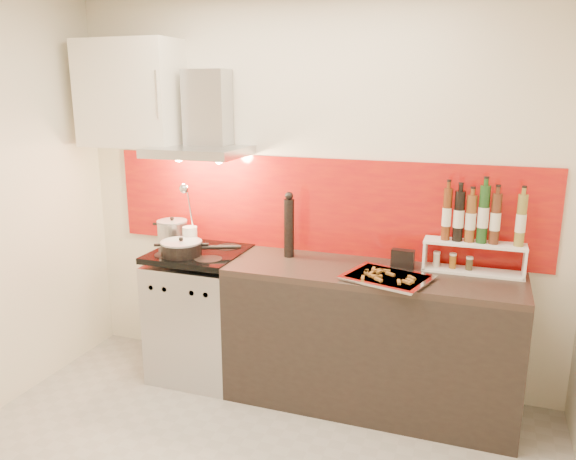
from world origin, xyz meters
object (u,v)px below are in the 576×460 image
at_px(pepper_mill, 289,226).
at_px(baking_tray, 387,277).
at_px(stock_pot, 173,231).
at_px(range_stove, 201,315).
at_px(saute_pan, 183,248).
at_px(counter, 370,338).

xyz_separation_m(pepper_mill, baking_tray, (0.70, -0.25, -0.20)).
bearing_deg(pepper_mill, stock_pot, 178.42).
xyz_separation_m(range_stove, stock_pot, (-0.28, 0.14, 0.55)).
height_order(saute_pan, pepper_mill, pepper_mill).
height_order(stock_pot, baking_tray, stock_pot).
distance_m(counter, baking_tray, 0.50).
xyz_separation_m(range_stove, saute_pan, (-0.05, -0.13, 0.52)).
height_order(counter, saute_pan, saute_pan).
bearing_deg(saute_pan, counter, 5.97).
bearing_deg(counter, baking_tray, -52.36).
xyz_separation_m(counter, saute_pan, (-1.25, -0.13, 0.51)).
xyz_separation_m(range_stove, pepper_mill, (0.62, 0.11, 0.67)).
distance_m(range_stove, stock_pot, 0.63).
bearing_deg(stock_pot, saute_pan, -48.82).
bearing_deg(baking_tray, stock_pot, 170.03).
relative_size(range_stove, baking_tray, 1.63).
distance_m(counter, saute_pan, 1.35).
xyz_separation_m(range_stove, baking_tray, (1.31, -0.14, 0.47)).
bearing_deg(counter, pepper_mill, 169.36).
xyz_separation_m(counter, pepper_mill, (-0.58, 0.11, 0.66)).
bearing_deg(baking_tray, range_stove, 173.90).
distance_m(saute_pan, baking_tray, 1.36).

